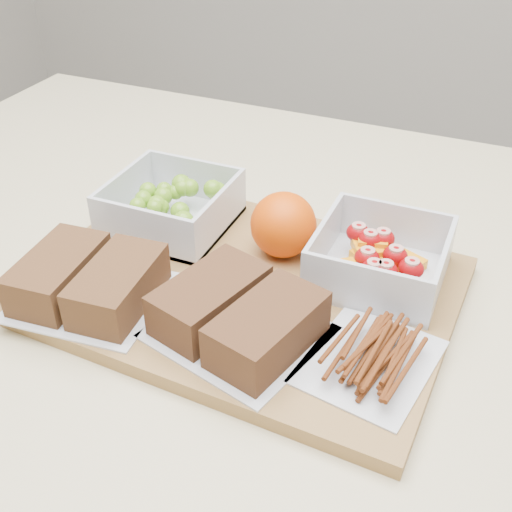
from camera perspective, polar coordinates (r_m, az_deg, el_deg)
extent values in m
cube|color=#9C7440|center=(0.66, -1.20, -2.86)|extent=(0.43, 0.32, 0.02)
cube|color=silver|center=(0.76, -7.42, 3.00)|extent=(0.13, 0.13, 0.01)
cube|color=silver|center=(0.79, -5.33, 6.76)|extent=(0.13, 0.01, 0.06)
cube|color=silver|center=(0.70, -10.09, 2.21)|extent=(0.13, 0.01, 0.06)
cube|color=silver|center=(0.72, -3.21, 3.67)|extent=(0.01, 0.12, 0.06)
cube|color=silver|center=(0.77, -11.62, 5.50)|extent=(0.01, 0.12, 0.06)
sphere|color=#679B20|center=(0.75, -8.84, 4.49)|extent=(0.02, 0.02, 0.02)
sphere|color=#679B20|center=(0.75, -9.99, 5.01)|extent=(0.02, 0.02, 0.02)
sphere|color=#679B20|center=(0.76, -6.55, 6.04)|extent=(0.02, 0.02, 0.02)
sphere|color=#679B20|center=(0.74, -6.77, 3.96)|extent=(0.02, 0.02, 0.02)
sphere|color=#679B20|center=(0.77, -9.58, 5.74)|extent=(0.02, 0.02, 0.02)
sphere|color=#679B20|center=(0.75, -8.40, 4.34)|extent=(0.02, 0.02, 0.02)
sphere|color=#679B20|center=(0.76, -8.18, 5.88)|extent=(0.02, 0.02, 0.02)
sphere|color=#679B20|center=(0.69, -6.46, 3.03)|extent=(0.02, 0.02, 0.02)
sphere|color=#679B20|center=(0.76, -3.49, 5.73)|extent=(0.02, 0.02, 0.02)
sphere|color=#679B20|center=(0.77, -6.66, 6.37)|extent=(0.02, 0.02, 0.02)
sphere|color=#679B20|center=(0.74, -10.49, 4.40)|extent=(0.02, 0.02, 0.02)
sphere|color=#679B20|center=(0.75, -3.88, 5.97)|extent=(0.02, 0.02, 0.02)
sphere|color=#679B20|center=(0.71, -8.80, 2.83)|extent=(0.02, 0.02, 0.02)
sphere|color=#679B20|center=(0.77, -6.78, 6.03)|extent=(0.02, 0.02, 0.02)
sphere|color=#679B20|center=(0.76, -8.26, 5.27)|extent=(0.02, 0.02, 0.02)
sphere|color=#679B20|center=(0.76, -5.90, 6.06)|extent=(0.02, 0.02, 0.02)
sphere|color=#679B20|center=(0.69, -6.49, 3.05)|extent=(0.02, 0.02, 0.02)
sphere|color=#679B20|center=(0.70, -5.81, 1.73)|extent=(0.02, 0.02, 0.02)
sphere|color=#679B20|center=(0.77, -7.17, 5.68)|extent=(0.02, 0.02, 0.02)
sphere|color=#679B20|center=(0.74, -9.02, 4.29)|extent=(0.02, 0.02, 0.02)
cube|color=silver|center=(0.68, 10.79, -1.67)|extent=(0.13, 0.13, 0.00)
cube|color=silver|center=(0.71, 12.22, 2.64)|extent=(0.13, 0.00, 0.05)
cube|color=silver|center=(0.61, 9.62, -2.99)|extent=(0.13, 0.00, 0.05)
cube|color=silver|center=(0.66, 16.19, -1.18)|extent=(0.00, 0.12, 0.05)
cube|color=silver|center=(0.67, 5.98, 1.22)|extent=(0.00, 0.12, 0.05)
cube|color=orange|center=(0.65, 10.87, -1.69)|extent=(0.04, 0.04, 0.01)
cube|color=orange|center=(0.69, 10.48, 0.56)|extent=(0.05, 0.05, 0.01)
cube|color=orange|center=(0.67, 11.86, -0.67)|extent=(0.04, 0.05, 0.01)
cube|color=orange|center=(0.68, 13.11, -0.81)|extent=(0.04, 0.05, 0.01)
cube|color=orange|center=(0.68, 9.88, 0.68)|extent=(0.04, 0.04, 0.01)
cube|color=orange|center=(0.68, 10.32, 1.29)|extent=(0.04, 0.03, 0.01)
cube|color=orange|center=(0.64, 7.97, -1.44)|extent=(0.04, 0.04, 0.01)
cube|color=orange|center=(0.65, 11.74, -2.16)|extent=(0.04, 0.04, 0.01)
cube|color=orange|center=(0.68, 9.93, -0.17)|extent=(0.04, 0.04, 0.01)
ellipsoid|color=#A7080C|center=(0.66, 12.26, 0.02)|extent=(0.03, 0.02, 0.02)
ellipsoid|color=#A7080C|center=(0.64, 11.41, -1.31)|extent=(0.03, 0.02, 0.02)
ellipsoid|color=#A7080C|center=(0.69, 9.07, 2.05)|extent=(0.03, 0.02, 0.02)
ellipsoid|color=#A7080C|center=(0.64, 13.61, -1.09)|extent=(0.03, 0.02, 0.02)
ellipsoid|color=#A7080C|center=(0.68, 10.09, 1.42)|extent=(0.03, 0.02, 0.02)
ellipsoid|color=#A7080C|center=(0.63, 10.41, -1.22)|extent=(0.03, 0.02, 0.02)
ellipsoid|color=#A7080C|center=(0.65, 9.84, -0.16)|extent=(0.03, 0.02, 0.02)
ellipsoid|color=#A7080C|center=(0.68, 11.19, 1.54)|extent=(0.03, 0.02, 0.02)
sphere|color=#EE4E05|center=(0.68, 2.45, 2.80)|extent=(0.07, 0.07, 0.07)
cube|color=silver|center=(0.66, -14.41, -3.53)|extent=(0.15, 0.14, 0.00)
cube|color=brown|center=(0.66, -17.11, -1.47)|extent=(0.07, 0.11, 0.04)
cube|color=brown|center=(0.63, -12.14, -2.59)|extent=(0.07, 0.11, 0.04)
cube|color=silver|center=(0.60, -1.55, -6.79)|extent=(0.17, 0.16, 0.00)
cube|color=#55331D|center=(0.60, -4.06, -3.87)|extent=(0.09, 0.12, 0.04)
cube|color=#55331D|center=(0.57, 1.06, -6.52)|extent=(0.09, 0.12, 0.04)
cube|color=silver|center=(0.58, 10.04, -9.23)|extent=(0.12, 0.14, 0.00)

